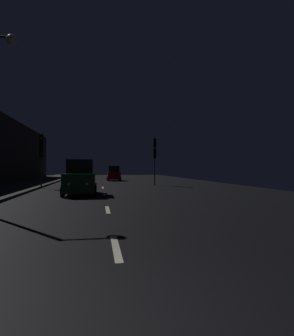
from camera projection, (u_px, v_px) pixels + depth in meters
name	position (u px, v px, depth m)	size (l,w,h in m)	color
ground	(102.00, 186.00, 27.77)	(27.12, 84.00, 0.02)	black
sidewalk_left	(18.00, 186.00, 26.60)	(4.40, 84.00, 0.15)	#33302D
lane_centerline	(105.00, 200.00, 16.18)	(0.16, 21.80, 0.01)	beige
traffic_light_far_left	(41.00, 150.00, 24.98)	(0.35, 0.48, 4.50)	#38383A
traffic_light_far_right	(155.00, 152.00, 29.42)	(0.33, 0.47, 4.58)	#38383A
car_approaching_headlights	(80.00, 179.00, 19.31)	(2.07, 4.47, 2.25)	#0F3819
car_distant_taillights	(114.00, 174.00, 39.92)	(1.79, 3.87, 1.95)	maroon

